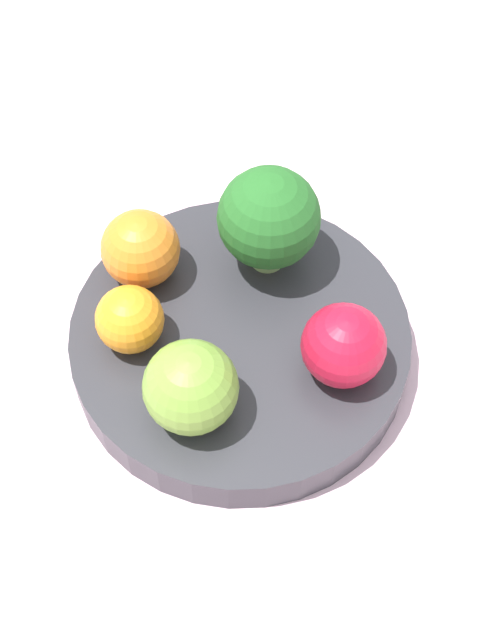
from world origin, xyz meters
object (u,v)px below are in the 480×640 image
bowl (240,342)px  broccoli (269,219)px  apple_green (191,387)px  apple_red (344,345)px  orange_front (140,249)px  orange_back (130,319)px

bowl → broccoli: broccoli is taller
apple_green → broccoli: bearing=37.5°
bowl → apple_red: 0.07m
broccoli → orange_front: (-0.07, 0.03, -0.02)m
bowl → apple_green: bearing=-146.3°
broccoli → apple_green: size_ratio=1.37×
broccoli → orange_back: 0.10m
broccoli → apple_green: broccoli is taller
apple_green → orange_front: (0.02, 0.10, -0.00)m
apple_green → orange_back: (-0.01, 0.06, -0.01)m
apple_red → orange_front: same height
bowl → apple_green: size_ratio=3.89×
orange_front → orange_back: (-0.03, -0.04, -0.00)m
orange_front → apple_red: bearing=-60.5°
broccoli → apple_red: (-0.00, -0.09, -0.02)m
apple_red → orange_front: size_ratio=1.01×
bowl → broccoli: (0.04, 0.04, 0.05)m
apple_red → apple_green: size_ratio=0.92×
bowl → apple_red: (0.04, -0.05, 0.04)m
apple_red → apple_green: (-0.08, 0.02, 0.00)m
broccoli → apple_red: bearing=-92.9°
bowl → broccoli: size_ratio=2.84×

